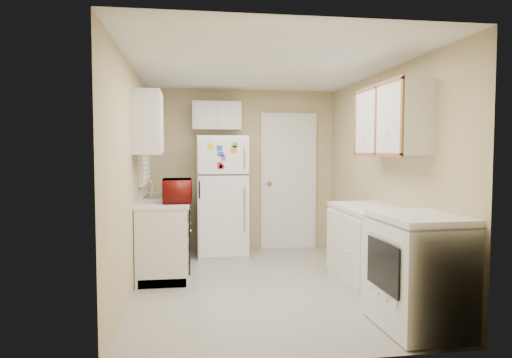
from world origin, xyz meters
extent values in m
plane|color=#B6B2A8|center=(0.00, 0.00, 0.00)|extent=(3.80, 3.80, 0.00)
plane|color=white|center=(0.00, 0.00, 2.40)|extent=(3.80, 3.80, 0.00)
plane|color=tan|center=(-1.40, 0.00, 1.20)|extent=(3.80, 3.80, 0.00)
plane|color=tan|center=(1.40, 0.00, 1.20)|extent=(3.80, 3.80, 0.00)
plane|color=tan|center=(0.00, 1.90, 1.20)|extent=(2.80, 2.80, 0.00)
plane|color=tan|center=(0.00, -1.90, 1.20)|extent=(2.80, 2.80, 0.00)
cube|color=silver|center=(-1.10, 0.90, 0.45)|extent=(0.60, 1.80, 0.90)
cube|color=black|center=(-0.81, 0.30, 0.49)|extent=(0.03, 0.58, 0.72)
cube|color=gray|center=(-1.10, 1.05, 0.86)|extent=(0.54, 0.74, 0.16)
imported|color=maroon|center=(-0.94, 0.35, 1.05)|extent=(0.49, 0.28, 0.32)
imported|color=white|center=(-1.08, 1.49, 1.00)|extent=(0.12, 0.12, 0.21)
cube|color=silver|center=(-1.36, 1.05, 1.60)|extent=(0.10, 0.98, 1.08)
cube|color=silver|center=(-1.25, 0.22, 1.80)|extent=(0.30, 0.45, 0.70)
cube|color=white|center=(-0.34, 1.53, 0.85)|extent=(0.70, 0.68, 1.70)
cube|color=silver|center=(-0.40, 1.75, 2.00)|extent=(0.70, 0.30, 0.40)
cube|color=white|center=(0.70, 1.86, 1.02)|extent=(0.86, 0.06, 2.08)
cube|color=silver|center=(1.10, -0.80, 0.45)|extent=(0.60, 2.00, 0.90)
cube|color=white|center=(1.10, -1.44, 0.49)|extent=(0.68, 0.82, 0.98)
cube|color=silver|center=(1.25, -0.50, 1.80)|extent=(0.30, 1.20, 0.70)
camera|label=1|loc=(-0.80, -4.94, 1.49)|focal=32.00mm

